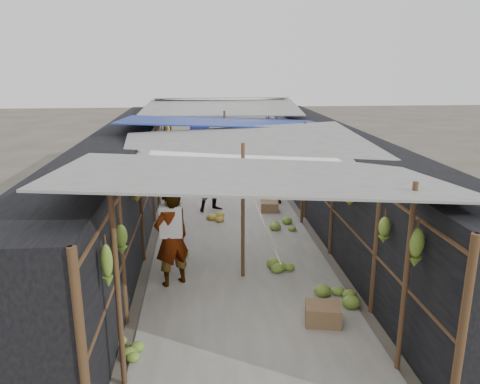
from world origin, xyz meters
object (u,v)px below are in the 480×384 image
object	(u,v)px
vendor_elderly	(172,238)
shopper_blue	(214,181)
crate_near	(323,314)
vendor_seated	(279,190)
black_basin	(277,187)

from	to	relation	value
vendor_elderly	shopper_blue	distance (m)	4.56
shopper_blue	vendor_elderly	bearing A→B (deg)	-121.91
crate_near	vendor_seated	xyz separation A→B (m)	(0.40, 6.57, 0.24)
vendor_elderly	crate_near	bearing A→B (deg)	116.44
black_basin	vendor_elderly	size ratio (longest dim) A/B	0.34
crate_near	shopper_blue	distance (m)	6.28
black_basin	vendor_elderly	world-z (taller)	vendor_elderly
vendor_seated	black_basin	bearing A→B (deg)	157.57
black_basin	vendor_seated	bearing A→B (deg)	-97.43
vendor_seated	vendor_elderly	bearing A→B (deg)	-44.51
black_basin	shopper_blue	xyz separation A→B (m)	(-2.11, -2.03, 0.76)
shopper_blue	black_basin	bearing A→B (deg)	23.48
vendor_seated	crate_near	bearing A→B (deg)	-18.51
crate_near	black_basin	world-z (taller)	crate_near
black_basin	vendor_elderly	xyz separation A→B (m)	(-3.02, -6.50, 0.82)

